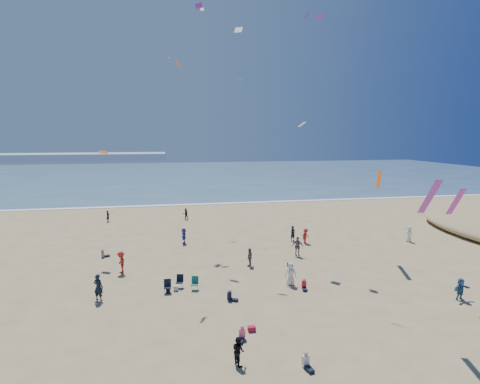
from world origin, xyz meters
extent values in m
plane|color=tan|center=(0.00, 0.00, 0.00)|extent=(220.00, 220.00, 0.00)
cube|color=#476B84|center=(0.00, 95.00, 0.03)|extent=(220.00, 100.00, 0.06)
cube|color=white|center=(0.00, 45.00, 0.04)|extent=(220.00, 1.20, 0.08)
cube|color=#7A8EA8|center=(-60.00, 170.00, 1.60)|extent=(110.00, 20.00, 3.20)
imported|color=white|center=(22.74, 18.35, 0.86)|extent=(0.69, 0.92, 1.72)
imported|color=#B22219|center=(-7.03, 14.29, 0.93)|extent=(1.03, 1.36, 1.87)
imported|color=#2F5A82|center=(17.15, 4.42, 0.80)|extent=(1.54, 0.72, 1.59)
imported|color=black|center=(-11.20, 34.54, 0.75)|extent=(0.56, 0.65, 1.49)
imported|color=silver|center=(6.21, 9.21, 0.90)|extent=(1.00, 0.78, 1.81)
imported|color=#AA1A18|center=(11.39, 19.79, 0.81)|extent=(1.20, 1.08, 1.62)
imported|color=slate|center=(3.98, 13.87, 0.84)|extent=(0.87, 1.05, 1.67)
imported|color=#39409E|center=(-1.50, 22.20, 0.84)|extent=(0.55, 1.57, 1.68)
imported|color=black|center=(0.40, -0.09, 0.74)|extent=(0.78, 0.87, 1.48)
imported|color=black|center=(-0.83, 33.98, 0.77)|extent=(0.93, 0.86, 1.54)
imported|color=black|center=(-7.93, 9.03, 0.97)|extent=(0.84, 0.72, 1.94)
imported|color=black|center=(10.33, 20.90, 0.85)|extent=(0.74, 0.63, 1.71)
imported|color=slate|center=(9.11, 15.83, 0.95)|extent=(1.21, 0.94, 1.91)
cube|color=silver|center=(-2.57, 9.70, 0.20)|extent=(0.35, 0.20, 0.40)
cube|color=black|center=(-3.14, 9.37, 0.19)|extent=(0.30, 0.22, 0.38)
cube|color=maroon|center=(1.76, 2.95, 0.15)|extent=(0.45, 0.30, 0.30)
cube|color=black|center=(7.40, 13.20, 0.17)|extent=(0.28, 0.18, 0.34)
cube|color=pink|center=(2.12, 36.78, 28.55)|extent=(0.50, 0.52, 0.54)
cube|color=#741C98|center=(0.63, 23.87, 24.81)|extent=(0.74, 0.65, 0.49)
cube|color=#59268F|center=(10.62, 19.00, 22.98)|extent=(0.62, 0.70, 0.54)
cube|color=purple|center=(9.53, 13.13, 21.05)|extent=(0.66, 0.74, 0.46)
cube|color=#DF4F25|center=(-1.94, 13.92, 17.15)|extent=(0.61, 0.82, 0.53)
cube|color=#25A0D7|center=(5.84, 28.38, 18.20)|extent=(0.73, 0.48, 0.37)
cube|color=orange|center=(-8.90, 19.78, 9.95)|extent=(0.92, 0.73, 0.31)
cube|color=white|center=(9.11, 15.47, 12.52)|extent=(0.84, 0.84, 0.44)
cube|color=silver|center=(3.88, 18.81, 21.27)|extent=(0.83, 0.71, 0.56)
cube|color=#2EA25F|center=(-2.54, 39.22, 22.51)|extent=(0.51, 0.56, 0.29)
cube|color=purple|center=(15.55, 3.74, 7.19)|extent=(0.35, 3.14, 2.21)
cube|color=#E45A18|center=(16.13, 13.93, 7.51)|extent=(0.35, 2.64, 1.87)
cube|color=purple|center=(11.03, 0.45, 8.17)|extent=(0.35, 3.30, 2.33)
camera|label=1|loc=(-2.73, -17.30, 11.50)|focal=28.00mm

